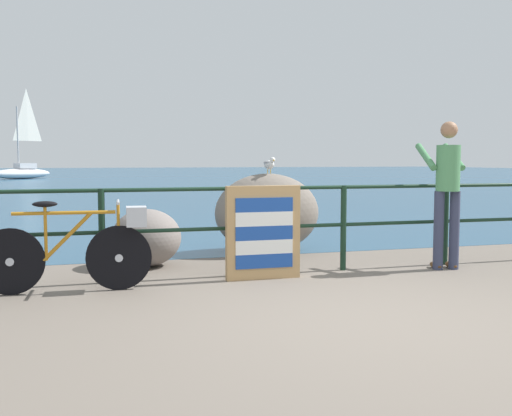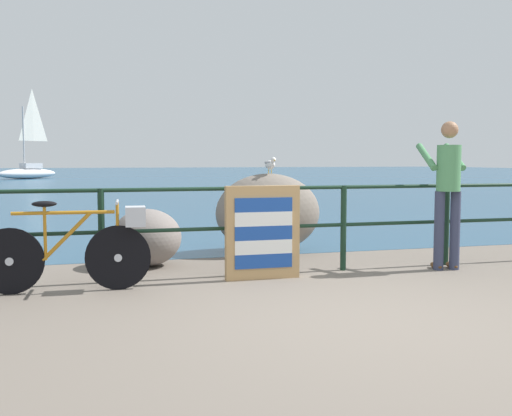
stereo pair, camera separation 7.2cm
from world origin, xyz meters
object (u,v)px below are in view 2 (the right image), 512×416
bicycle (80,246)px  breakwater_boulder_left (147,237)px  sailboat (28,168)px  folded_deckchair_stack (263,233)px  person_at_railing (447,188)px  breakwater_boulder_main (268,213)px  seagull (270,164)px

bicycle → breakwater_boulder_left: bearing=61.9°
bicycle → sailboat: (-4.15, 37.26, 0.24)m
bicycle → sailboat: 37.49m
bicycle → breakwater_boulder_left: bicycle is taller
folded_deckchair_stack → breakwater_boulder_left: folded_deckchair_stack is taller
person_at_railing → bicycle: bearing=99.5°
folded_deckchair_stack → breakwater_boulder_main: 1.94m
person_at_railing → folded_deckchair_stack: (-2.30, 0.03, -0.47)m
person_at_railing → breakwater_boulder_left: 3.72m
bicycle → folded_deckchair_stack: size_ratio=1.63×
breakwater_boulder_main → seagull: (0.01, -0.05, 0.70)m
bicycle → seagull: 3.28m
seagull → sailboat: size_ratio=0.06×
person_at_railing → sailboat: size_ratio=0.29×
breakwater_boulder_left → seagull: 2.10m
bicycle → breakwater_boulder_left: size_ratio=1.91×
bicycle → folded_deckchair_stack: 1.94m
person_at_railing → breakwater_boulder_left: person_at_railing is taller
breakwater_boulder_left → sailboat: bearing=97.8°
person_at_railing → sailboat: bearing=21.2°
breakwater_boulder_left → person_at_railing: bearing=-19.0°
folded_deckchair_stack → seagull: seagull is taller
sailboat → folded_deckchair_stack: bearing=59.9°
folded_deckchair_stack → sailboat: 37.65m
person_at_railing → folded_deckchair_stack: size_ratio=1.71×
seagull → bicycle: bearing=-60.2°
person_at_railing → breakwater_boulder_main: bearing=50.7°
person_at_railing → folded_deckchair_stack: 2.35m
bicycle → person_at_railing: 4.27m
breakwater_boulder_main → breakwater_boulder_left: bearing=-159.4°
person_at_railing → seagull: 2.48m
bicycle → breakwater_boulder_main: size_ratio=1.12×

